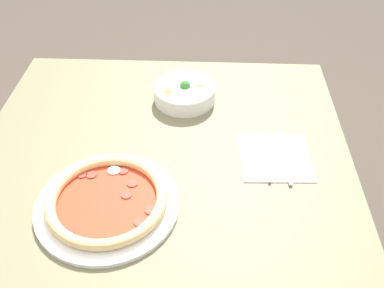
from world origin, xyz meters
The scene contains 6 objects.
dining_table centered at (0.00, 0.00, 0.65)m, with size 1.01×1.00×0.76m.
pizza centered at (-0.11, -0.16, 0.78)m, with size 0.34×0.34×0.04m.
bowl centered at (0.05, 0.27, 0.79)m, with size 0.19×0.19×0.07m.
napkin centered at (0.30, 0.02, 0.77)m, with size 0.19×0.19×0.00m.
fork centered at (0.27, 0.02, 0.77)m, with size 0.02×0.19×0.00m.
knife centered at (0.32, 0.01, 0.77)m, with size 0.02×0.21×0.01m.
Camera 1 is at (0.12, -0.81, 1.54)m, focal length 40.00 mm.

